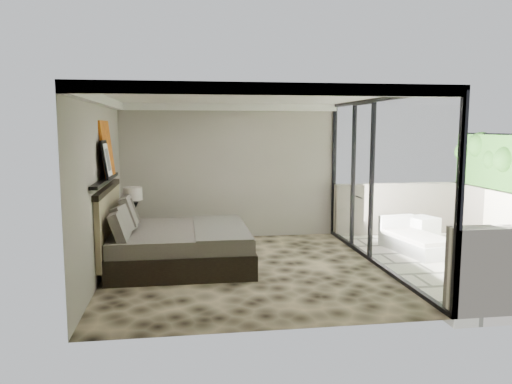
{
  "coord_description": "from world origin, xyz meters",
  "views": [
    {
      "loc": [
        -0.99,
        -7.88,
        2.31
      ],
      "look_at": [
        0.24,
        0.4,
        1.23
      ],
      "focal_mm": 35.0,
      "sensor_mm": 36.0,
      "label": 1
    }
  ],
  "objects": [
    {
      "name": "picture_ledge",
      "position": [
        -2.18,
        0.1,
        1.5
      ],
      "size": [
        0.12,
        2.2,
        0.05
      ],
      "primitive_type": "cube",
      "color": "black",
      "rests_on": "left_wall"
    },
    {
      "name": "ceiling",
      "position": [
        0.0,
        0.0,
        2.79
      ],
      "size": [
        4.5,
        5.0,
        0.02
      ],
      "primitive_type": "cube",
      "color": "silver",
      "rests_on": "back_wall"
    },
    {
      "name": "abstract_canvas",
      "position": [
        -2.19,
        0.48,
        1.97
      ],
      "size": [
        0.13,
        0.9,
        0.9
      ],
      "primitive_type": "cube",
      "rotation": [
        0.0,
        -0.1,
        0.0
      ],
      "color": "#C56010",
      "rests_on": "picture_ledge"
    },
    {
      "name": "bed",
      "position": [
        -1.14,
        0.42,
        0.38
      ],
      "size": [
        2.35,
        2.27,
        1.3
      ],
      "color": "black",
      "rests_on": "floor"
    },
    {
      "name": "terrace_slab",
      "position": [
        3.75,
        0.0,
        -0.06
      ],
      "size": [
        3.0,
        5.0,
        0.12
      ],
      "primitive_type": "cube",
      "color": "beige",
      "rests_on": "ground"
    },
    {
      "name": "framed_print",
      "position": [
        -2.14,
        0.02,
        1.82
      ],
      "size": [
        0.11,
        0.5,
        0.6
      ],
      "primitive_type": "cube",
      "rotation": [
        0.0,
        -0.14,
        0.0
      ],
      "color": "black",
      "rests_on": "picture_ledge"
    },
    {
      "name": "floor",
      "position": [
        0.0,
        0.0,
        0.0
      ],
      "size": [
        5.0,
        5.0,
        0.0
      ],
      "primitive_type": "plane",
      "color": "black",
      "rests_on": "ground"
    },
    {
      "name": "left_wall",
      "position": [
        -2.24,
        0.0,
        1.4
      ],
      "size": [
        0.02,
        5.0,
        2.8
      ],
      "primitive_type": "cube",
      "color": "gray",
      "rests_on": "floor"
    },
    {
      "name": "ottoman",
      "position": [
        3.77,
        1.4,
        0.26
      ],
      "size": [
        0.66,
        0.66,
        0.53
      ],
      "primitive_type": "cube",
      "rotation": [
        0.0,
        0.0,
        0.31
      ],
      "color": "white",
      "rests_on": "terrace_slab"
    },
    {
      "name": "table_lamp",
      "position": [
        -1.94,
        1.83,
        0.94
      ],
      "size": [
        0.36,
        0.36,
        0.66
      ],
      "color": "black",
      "rests_on": "nightstand"
    },
    {
      "name": "glass_wall",
      "position": [
        2.25,
        0.0,
        1.4
      ],
      "size": [
        0.08,
        5.0,
        2.8
      ],
      "primitive_type": "cube",
      "color": "white",
      "rests_on": "floor"
    },
    {
      "name": "back_wall",
      "position": [
        0.0,
        2.49,
        1.4
      ],
      "size": [
        4.5,
        0.02,
        2.8
      ],
      "primitive_type": "cube",
      "color": "gray",
      "rests_on": "floor"
    },
    {
      "name": "nightstand",
      "position": [
        -1.91,
        1.81,
        0.29
      ],
      "size": [
        0.71,
        0.71,
        0.57
      ],
      "primitive_type": "cube",
      "rotation": [
        0.0,
        0.0,
        0.3
      ],
      "color": "black",
      "rests_on": "floor"
    },
    {
      "name": "lounger",
      "position": [
        3.32,
        0.74,
        0.18
      ],
      "size": [
        0.98,
        1.6,
        0.59
      ],
      "rotation": [
        0.0,
        0.0,
        0.17
      ],
      "color": "silver",
      "rests_on": "terrace_slab"
    }
  ]
}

